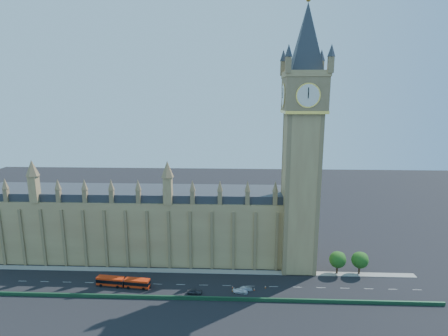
{
  "coord_description": "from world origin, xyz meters",
  "views": [
    {
      "loc": [
        15.56,
        -109.24,
        63.45
      ],
      "look_at": [
        10.61,
        10.0,
        39.19
      ],
      "focal_mm": 28.0,
      "sensor_mm": 36.0,
      "label": 1
    }
  ],
  "objects_px": {
    "car_white": "(240,291)",
    "red_bus": "(123,282)",
    "car_grey": "(194,291)",
    "car_silver": "(246,289)"
  },
  "relations": [
    {
      "from": "car_silver",
      "to": "car_white",
      "type": "xyz_separation_m",
      "value": [
        -1.9,
        -1.5,
        0.02
      ]
    },
    {
      "from": "red_bus",
      "to": "car_white",
      "type": "distance_m",
      "value": 40.03
    },
    {
      "from": "car_silver",
      "to": "car_white",
      "type": "distance_m",
      "value": 2.42
    },
    {
      "from": "car_white",
      "to": "red_bus",
      "type": "bearing_deg",
      "value": 91.47
    },
    {
      "from": "car_grey",
      "to": "red_bus",
      "type": "bearing_deg",
      "value": 82.43
    },
    {
      "from": "red_bus",
      "to": "car_grey",
      "type": "bearing_deg",
      "value": -1.88
    },
    {
      "from": "car_grey",
      "to": "car_silver",
      "type": "xyz_separation_m",
      "value": [
        17.01,
        2.55,
        -0.14
      ]
    },
    {
      "from": "car_white",
      "to": "car_grey",
      "type": "bearing_deg",
      "value": 98.79
    },
    {
      "from": "red_bus",
      "to": "car_white",
      "type": "relative_size",
      "value": 3.91
    },
    {
      "from": "red_bus",
      "to": "car_white",
      "type": "xyz_separation_m",
      "value": [
        39.95,
        -2.32,
        -0.96
      ]
    }
  ]
}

